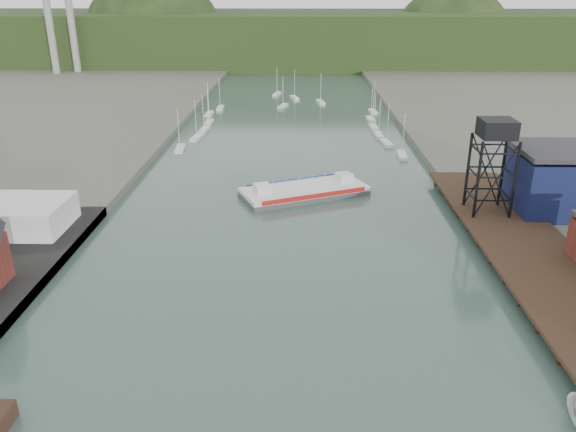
{
  "coord_description": "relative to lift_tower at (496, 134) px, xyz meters",
  "views": [
    {
      "loc": [
        2.64,
        -33.1,
        37.79
      ],
      "look_at": [
        0.89,
        50.26,
        4.0
      ],
      "focal_mm": 35.0,
      "sensor_mm": 36.0,
      "label": 1
    }
  ],
  "objects": [
    {
      "name": "smokestacks",
      "position": [
        -141.0,
        174.5,
        14.35
      ],
      "size": [
        11.2,
        8.2,
        60.0
      ],
      "color": "gray",
      "rests_on": "ground"
    },
    {
      "name": "white_shed",
      "position": [
        -79.0,
        -8.0,
        -11.8
      ],
      "size": [
        18.0,
        12.0,
        4.5
      ],
      "primitive_type": "cube",
      "color": "silver",
      "rests_on": "west_quay"
    },
    {
      "name": "lift_tower",
      "position": [
        0.0,
        0.0,
        0.0
      ],
      "size": [
        6.5,
        6.5,
        16.0
      ],
      "color": "black",
      "rests_on": "east_pier"
    },
    {
      "name": "chain_ferry",
      "position": [
        -31.33,
        12.89,
        -14.64
      ],
      "size": [
        26.17,
        18.76,
        3.5
      ],
      "rotation": [
        0.0,
        0.0,
        0.42
      ],
      "color": "#464648",
      "rests_on": "ground"
    },
    {
      "name": "marina_sailboats",
      "position": [
        -34.92,
        80.46,
        -15.3
      ],
      "size": [
        57.71,
        92.65,
        0.9
      ],
      "color": "silver",
      "rests_on": "ground"
    },
    {
      "name": "east_pier",
      "position": [
        2.0,
        -13.0,
        -13.75
      ],
      "size": [
        14.0,
        70.0,
        2.45
      ],
      "color": "black",
      "rests_on": "ground"
    },
    {
      "name": "blue_shed",
      "position": [
        15.0,
        2.0,
        -8.59
      ],
      "size": [
        20.5,
        14.5,
        11.3
      ],
      "color": "#0C1734",
      "rests_on": "east_land"
    },
    {
      "name": "distant_hills",
      "position": [
        -38.98,
        243.35,
        -5.27
      ],
      "size": [
        500.0,
        120.0,
        80.0
      ],
      "color": "black",
      "rests_on": "ground"
    }
  ]
}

